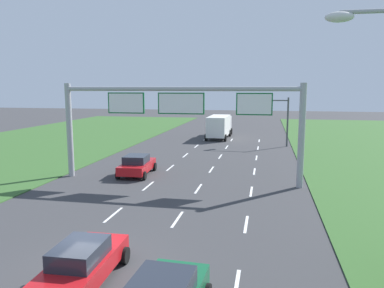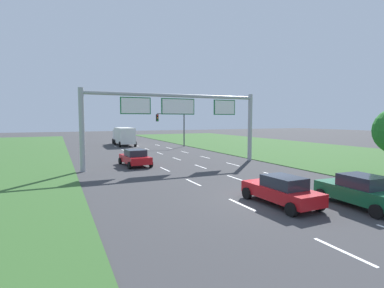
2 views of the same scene
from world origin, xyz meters
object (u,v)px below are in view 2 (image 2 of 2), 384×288
Objects in this scene: sign_gantry at (177,113)px; traffic_light_mast at (173,123)px; car_lead_silver at (281,190)px; car_mid_lane at (135,158)px; box_truck at (123,136)px; car_near_red at (360,191)px.

sign_gantry reaches higher than traffic_light_mast.
car_lead_silver is 16.34m from car_mid_lane.
box_truck is 1.53× the size of traffic_light_mast.
box_truck is at bearing 97.56° from car_near_red.
car_mid_lane is 23.15m from box_truck.
box_truck is 24.46m from sign_gantry.
car_near_red is 0.98× the size of car_lead_silver.
sign_gantry reaches higher than box_truck.
sign_gantry is (3.73, -1.37, 4.16)m from car_mid_lane.
car_near_red is 19.17m from car_mid_lane.
car_lead_silver is at bearing 153.11° from car_near_red.
sign_gantry reaches higher than car_lead_silver.
box_truck is (3.58, 22.86, 0.87)m from car_mid_lane.
car_lead_silver is (-3.36, 1.90, -0.05)m from car_near_red.
sign_gantry reaches higher than car_near_red.
car_mid_lane is 0.52× the size of box_truck.
sign_gantry is (0.01, 14.54, 4.18)m from car_lead_silver.
car_near_red is 0.51× the size of box_truck.
car_lead_silver is 1.01× the size of car_mid_lane.
car_near_red is 40.83m from box_truck.
car_near_red is at bearing -31.34° from car_lead_silver.
traffic_light_mast is (6.42, 18.09, -1.08)m from sign_gantry.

